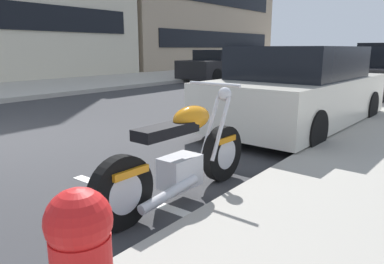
{
  "coord_description": "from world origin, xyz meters",
  "views": [
    {
      "loc": [
        -2.34,
        -5.85,
        1.45
      ],
      "look_at": [
        0.45,
        -3.7,
        0.64
      ],
      "focal_mm": 34.0,
      "sensor_mm": 36.0,
      "label": 1
    }
  ],
  "objects_px": {
    "parked_car_across_street": "(299,90)",
    "parked_car_second_in_row": "(363,74)",
    "parked_motorcycle": "(182,158)",
    "car_opposite_curb": "(221,66)",
    "crossing_truck": "(381,53)"
  },
  "relations": [
    {
      "from": "parked_motorcycle",
      "to": "car_opposite_curb",
      "type": "xyz_separation_m",
      "value": [
        11.8,
        7.25,
        0.23
      ]
    },
    {
      "from": "parked_motorcycle",
      "to": "car_opposite_curb",
      "type": "bearing_deg",
      "value": 33.02
    },
    {
      "from": "parked_car_second_in_row",
      "to": "crossing_truck",
      "type": "relative_size",
      "value": 0.79
    },
    {
      "from": "parked_car_across_street",
      "to": "parked_motorcycle",
      "type": "bearing_deg",
      "value": -172.12
    },
    {
      "from": "parked_motorcycle",
      "to": "crossing_truck",
      "type": "distance_m",
      "value": 36.64
    },
    {
      "from": "parked_motorcycle",
      "to": "car_opposite_curb",
      "type": "distance_m",
      "value": 13.85
    },
    {
      "from": "parked_car_second_in_row",
      "to": "car_opposite_curb",
      "type": "distance_m",
      "value": 7.16
    },
    {
      "from": "parked_motorcycle",
      "to": "parked_car_second_in_row",
      "type": "relative_size",
      "value": 0.48
    },
    {
      "from": "parked_car_across_street",
      "to": "parked_car_second_in_row",
      "type": "distance_m",
      "value": 5.47
    },
    {
      "from": "parked_car_across_street",
      "to": "car_opposite_curb",
      "type": "height_order",
      "value": "parked_car_across_street"
    },
    {
      "from": "parked_motorcycle",
      "to": "parked_car_second_in_row",
      "type": "height_order",
      "value": "parked_car_second_in_row"
    },
    {
      "from": "parked_motorcycle",
      "to": "parked_car_second_in_row",
      "type": "bearing_deg",
      "value": 4.77
    },
    {
      "from": "parked_motorcycle",
      "to": "parked_car_across_street",
      "type": "distance_m",
      "value": 3.87
    },
    {
      "from": "parked_motorcycle",
      "to": "crossing_truck",
      "type": "xyz_separation_m",
      "value": [
        36.28,
        5.14,
        0.59
      ]
    },
    {
      "from": "parked_car_across_street",
      "to": "parked_car_second_in_row",
      "type": "xyz_separation_m",
      "value": [
        5.47,
        0.17,
        -0.01
      ]
    }
  ]
}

